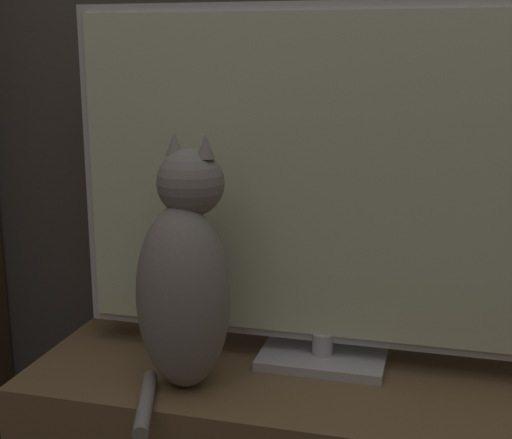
% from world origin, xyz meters
% --- Properties ---
extents(tv, '(1.07, 0.16, 0.74)m').
position_xyz_m(tv, '(0.03, 1.02, 0.87)').
color(tv, '#B7B7BC').
rests_on(tv, tv_stand).
extents(cat, '(0.23, 0.34, 0.50)m').
position_xyz_m(cat, '(-0.22, 0.85, 0.70)').
color(cat, gray).
rests_on(cat, tv_stand).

